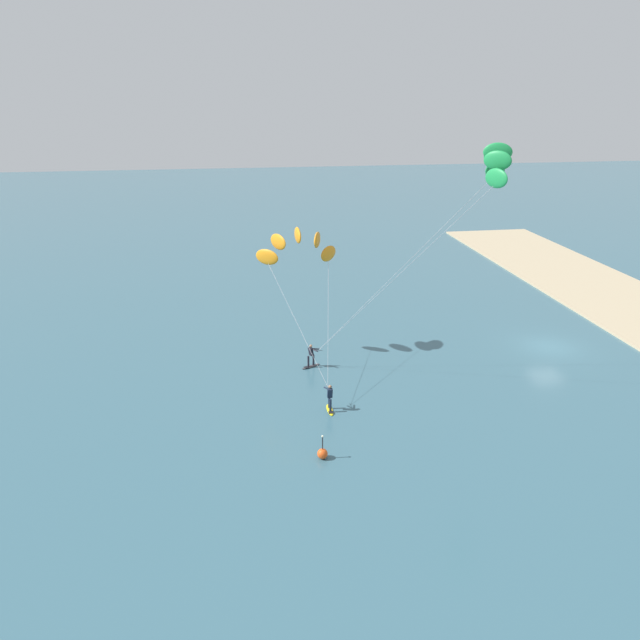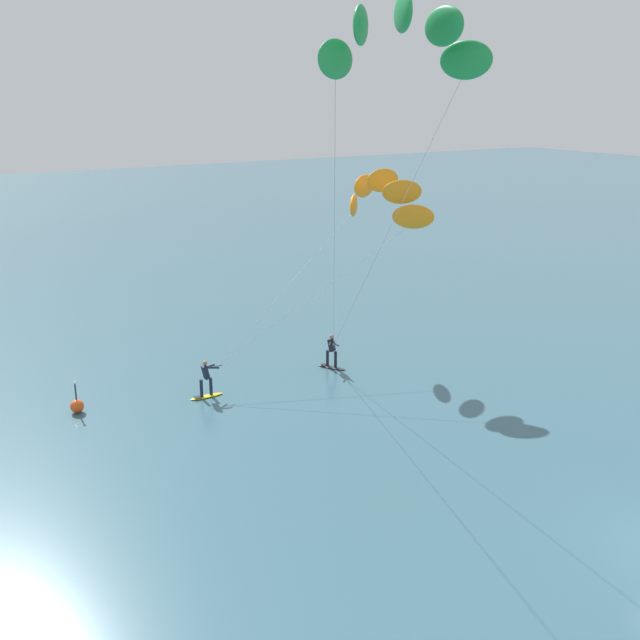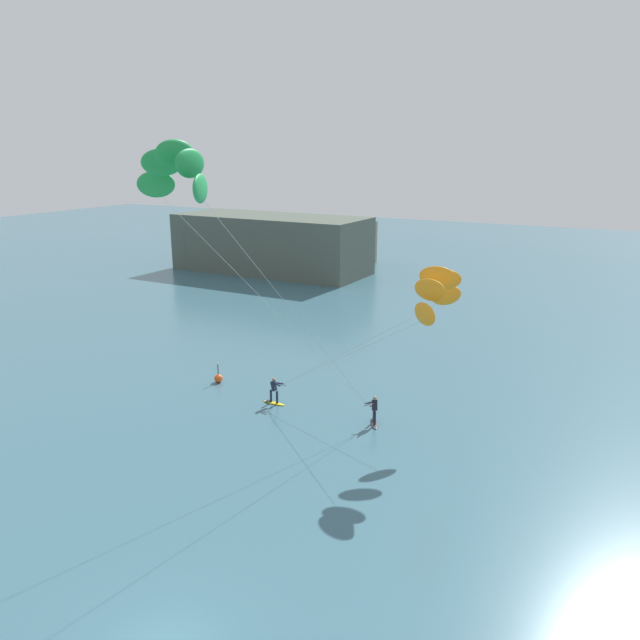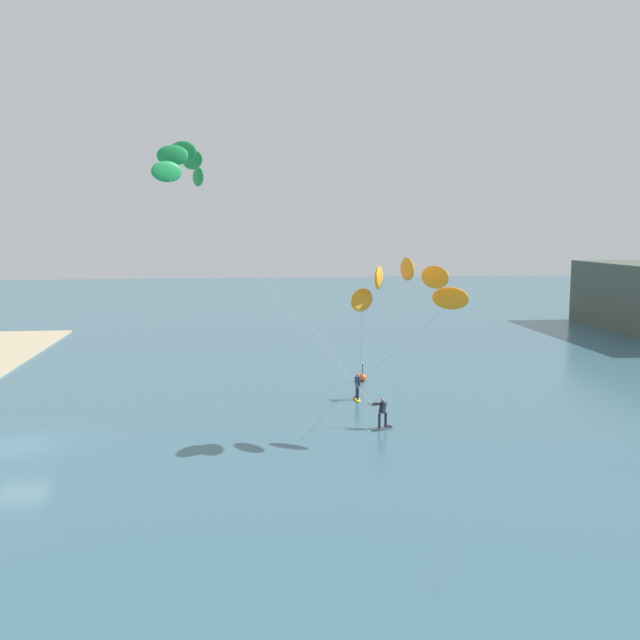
{
  "view_description": "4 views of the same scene",
  "coord_description": "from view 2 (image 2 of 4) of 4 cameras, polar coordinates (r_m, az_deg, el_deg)",
  "views": [
    {
      "loc": [
        -41.25,
        24.1,
        18.27
      ],
      "look_at": [
        -4.27,
        18.16,
        4.72
      ],
      "focal_mm": 35.93,
      "sensor_mm": 36.0,
      "label": 1
    },
    {
      "loc": [
        -18.97,
        -10.14,
        12.68
      ],
      "look_at": [
        -2.34,
        16.79,
        3.03
      ],
      "focal_mm": 42.12,
      "sensor_mm": 36.0,
      "label": 2
    },
    {
      "loc": [
        11.76,
        -11.67,
        14.98
      ],
      "look_at": [
        -4.39,
        18.48,
        5.57
      ],
      "focal_mm": 34.97,
      "sensor_mm": 36.0,
      "label": 3
    },
    {
      "loc": [
        35.09,
        10.4,
        10.57
      ],
      "look_at": [
        -3.08,
        15.18,
        5.61
      ],
      "focal_mm": 39.71,
      "sensor_mm": 36.0,
      "label": 4
    }
  ],
  "objects": [
    {
      "name": "kitesurfer_nearshore",
      "position": [
        23.18,
        5.89,
        19.09
      ],
      "size": [
        7.45,
        12.72,
        15.35
      ],
      "color": "#333338",
      "rests_on": "ground"
    },
    {
      "name": "marker_buoy",
      "position": [
        32.64,
        -17.98,
        -6.22
      ],
      "size": [
        0.56,
        0.56,
        1.38
      ],
      "color": "#EA5119",
      "rests_on": "ground"
    },
    {
      "name": "kitesurfer_mid_water",
      "position": [
        35.94,
        4.3,
        8.9
      ],
      "size": [
        11.44,
        5.97,
        9.23
      ],
      "color": "yellow",
      "rests_on": "ground"
    }
  ]
}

